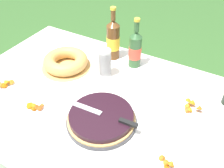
% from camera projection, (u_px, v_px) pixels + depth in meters
% --- Properties ---
extents(garden_table, '(1.48, 1.05, 0.76)m').
position_uv_depth(garden_table, '(90.00, 106.00, 1.41)').
color(garden_table, brown).
rests_on(garden_table, ground_plane).
extents(tablecloth, '(1.49, 1.06, 0.10)m').
position_uv_depth(tablecloth, '(89.00, 98.00, 1.37)').
color(tablecloth, white).
rests_on(tablecloth, garden_table).
extents(berry_tart, '(0.34, 0.34, 0.06)m').
position_uv_depth(berry_tart, '(101.00, 118.00, 1.20)').
color(berry_tart, '#38383D').
rests_on(berry_tart, tablecloth).
extents(serving_knife, '(0.38, 0.04, 0.01)m').
position_uv_depth(serving_knife, '(107.00, 115.00, 1.16)').
color(serving_knife, silver).
rests_on(serving_knife, berry_tart).
extents(bundt_cake, '(0.30, 0.30, 0.08)m').
position_uv_depth(bundt_cake, '(66.00, 61.00, 1.54)').
color(bundt_cake, tan).
rests_on(bundt_cake, tablecloth).
extents(cup_stack, '(0.07, 0.07, 0.18)m').
position_uv_depth(cup_stack, '(105.00, 63.00, 1.45)').
color(cup_stack, white).
rests_on(cup_stack, tablecloth).
extents(cider_bottle_green, '(0.08, 0.08, 0.32)m').
position_uv_depth(cider_bottle_green, '(135.00, 49.00, 1.51)').
color(cider_bottle_green, '#2D562D').
rests_on(cider_bottle_green, tablecloth).
extents(cider_bottle_amber, '(0.08, 0.08, 0.34)m').
position_uv_depth(cider_bottle_amber, '(113.00, 40.00, 1.57)').
color(cider_bottle_amber, brown).
rests_on(cider_bottle_amber, tablecloth).
extents(snack_plate_near, '(0.21, 0.21, 0.05)m').
position_uv_depth(snack_plate_near, '(33.00, 107.00, 1.28)').
color(snack_plate_near, white).
rests_on(snack_plate_near, tablecloth).
extents(snack_plate_left, '(0.22, 0.22, 0.06)m').
position_uv_depth(snack_plate_left, '(191.00, 107.00, 1.28)').
color(snack_plate_left, white).
rests_on(snack_plate_left, tablecloth).
extents(snack_plate_right, '(0.21, 0.21, 0.06)m').
position_uv_depth(snack_plate_right, '(3.00, 87.00, 1.40)').
color(snack_plate_right, white).
rests_on(snack_plate_right, tablecloth).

